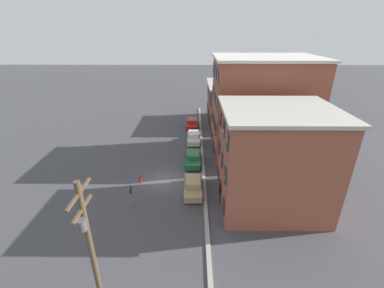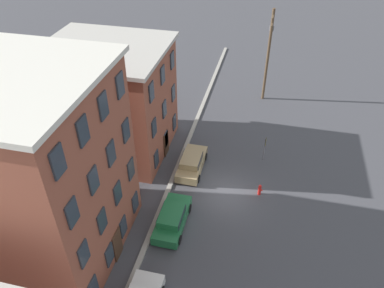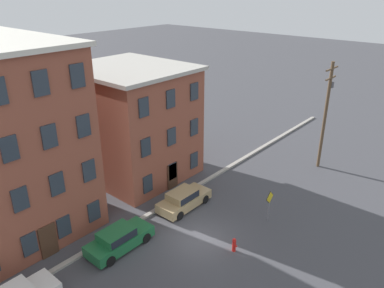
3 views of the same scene
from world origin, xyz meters
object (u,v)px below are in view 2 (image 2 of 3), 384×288
Objects in this scene: utility_pole at (269,51)px; fire_hydrant at (260,190)px; caution_sign at (265,145)px; car_green at (172,218)px; car_tan at (192,162)px.

fire_hydrant is at bearing -176.43° from utility_pole.
caution_sign is at bearing 0.56° from fire_hydrant.
car_green is 1.00× the size of car_tan.
caution_sign reaches higher than car_tan.
fire_hydrant is (4.53, -5.71, -0.27)m from car_green.
caution_sign reaches higher than fire_hydrant.
caution_sign is at bearing -65.63° from car_tan.
fire_hydrant is (-4.27, -0.04, -1.12)m from caution_sign.
car_green is 6.20m from car_tan.
caution_sign is 4.41m from fire_hydrant.
caution_sign reaches higher than car_green.
car_green is at bearing 166.23° from utility_pole.
utility_pole is 10.05× the size of fire_hydrant.
caution_sign is 0.25× the size of utility_pole.
utility_pole reaches higher than car_tan.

